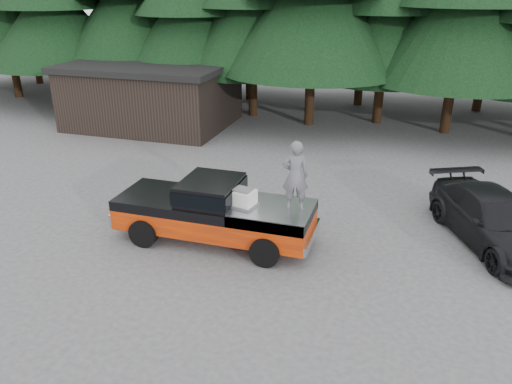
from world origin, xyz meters
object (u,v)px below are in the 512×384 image
(utility_building, at_px, (153,94))
(man_on_bed, at_px, (295,176))
(parked_car, at_px, (495,220))
(pickup_truck, at_px, (215,220))
(air_compressor, at_px, (243,199))

(utility_building, bearing_deg, man_on_bed, -47.19)
(man_on_bed, bearing_deg, parked_car, -173.37)
(utility_building, bearing_deg, parked_car, -29.50)
(parked_car, bearing_deg, utility_building, 125.64)
(pickup_truck, relative_size, air_compressor, 9.02)
(parked_car, relative_size, utility_building, 0.62)
(pickup_truck, height_order, man_on_bed, man_on_bed)
(air_compressor, height_order, parked_car, air_compressor)
(man_on_bed, height_order, parked_car, man_on_bed)
(air_compressor, xyz_separation_m, parked_car, (6.96, 2.46, -0.80))
(man_on_bed, bearing_deg, utility_building, -62.35)
(man_on_bed, bearing_deg, air_compressor, -5.25)
(man_on_bed, xyz_separation_m, utility_building, (-10.39, 11.22, -0.66))
(air_compressor, distance_m, parked_car, 7.43)
(air_compressor, relative_size, utility_building, 0.08)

